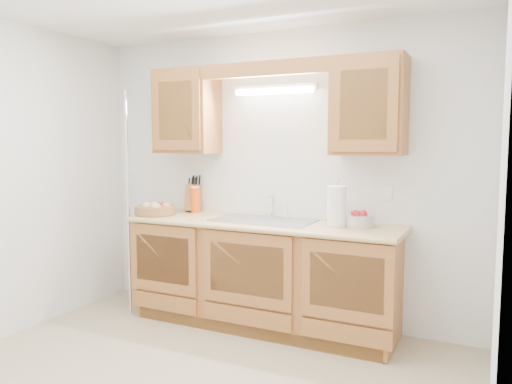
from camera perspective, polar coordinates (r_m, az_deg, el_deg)
The scene contains 17 objects.
room at distance 3.07m, azimuth -8.69°, elevation 0.01°, with size 3.52×3.50×2.50m.
base_cabinets at distance 4.25m, azimuth 0.83°, elevation -9.45°, with size 2.20×0.60×0.86m, color #9F602E.
countertop at distance 4.14m, azimuth 0.75°, elevation -3.61°, with size 2.30×0.63×0.04m, color tan.
upper_cabinet_left at distance 4.63m, azimuth -7.88°, elevation 9.06°, with size 0.55×0.33×0.75m, color #9F602E.
upper_cabinet_right at distance 3.96m, azimuth 12.81°, elevation 9.54°, with size 0.55×0.33×0.75m, color #9F602E.
valance at distance 4.13m, azimuth 0.80°, elevation 13.92°, with size 2.20×0.05×0.12m, color #9F602E.
fluorescent_fixture at distance 4.32m, azimuth 2.11°, elevation 11.65°, with size 0.76×0.08×0.08m.
sink at distance 4.17m, azimuth 0.88°, elevation -4.28°, with size 0.84×0.46×0.36m.
wire_shelf_pole at distance 4.56m, azimuth -14.41°, elevation -1.40°, with size 0.03×0.03×2.00m, color silver.
outlet_plate at distance 4.10m, azimuth 14.74°, elevation -0.09°, with size 0.08×0.01×0.12m, color white.
fruit_basket at distance 4.59m, azimuth -11.44°, elevation -1.92°, with size 0.45×0.45×0.11m.
knife_block at distance 4.72m, azimuth -7.16°, elevation -0.69°, with size 0.16×0.22×0.36m.
orange_canister at distance 4.64m, azimuth -6.98°, elevation -0.85°, with size 0.08×0.08×0.24m.
soap_bottle at distance 4.15m, azimuth 8.91°, elevation -2.22°, with size 0.07×0.08×0.17m, color #2269AB.
sponge at distance 4.18m, azimuth 8.98°, elevation -3.18°, with size 0.13×0.10×0.02m.
paper_towel at distance 3.88m, azimuth 9.20°, elevation -1.67°, with size 0.18×0.18×0.37m.
apple_bowl at distance 3.94m, azimuth 11.65°, elevation -3.08°, with size 0.28×0.28×0.13m.
Camera 1 is at (1.73, -2.51, 1.55)m, focal length 35.00 mm.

